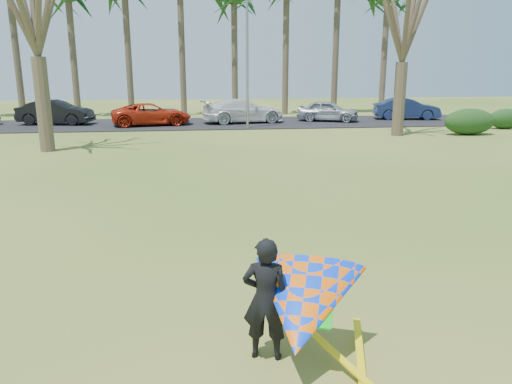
{
  "coord_description": "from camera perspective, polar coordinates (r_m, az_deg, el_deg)",
  "views": [
    {
      "loc": [
        -1.35,
        -8.68,
        3.85
      ],
      "look_at": [
        0.0,
        2.0,
        1.1
      ],
      "focal_mm": 35.0,
      "sensor_mm": 36.0,
      "label": 1
    }
  ],
  "objects": [
    {
      "name": "ground",
      "position": [
        9.59,
        1.52,
        -9.35
      ],
      "size": [
        100.0,
        100.0,
        0.0
      ],
      "primitive_type": "plane",
      "color": "#275913",
      "rests_on": "ground"
    },
    {
      "name": "parking_strip",
      "position": [
        33.92,
        -4.92,
        7.82
      ],
      "size": [
        46.0,
        7.0,
        0.06
      ],
      "primitive_type": "cube",
      "color": "black",
      "rests_on": "ground"
    },
    {
      "name": "bare_tree_right",
      "position": [
        29.12,
        16.72,
        19.12
      ],
      "size": [
        6.27,
        6.27,
        9.21
      ],
      "color": "#4E3C2F",
      "rests_on": "ground"
    },
    {
      "name": "streetlight",
      "position": [
        30.88,
        -0.7,
        15.48
      ],
      "size": [
        2.28,
        0.18,
        8.0
      ],
      "color": "gray",
      "rests_on": "ground"
    },
    {
      "name": "hedge_near",
      "position": [
        30.81,
        23.21,
        7.4
      ],
      "size": [
        2.96,
        1.34,
        1.48
      ],
      "primitive_type": "ellipsoid",
      "color": "#173613",
      "rests_on": "ground"
    },
    {
      "name": "hedge_far",
      "position": [
        34.7,
        26.65,
        7.49
      ],
      "size": [
        2.22,
        1.05,
        1.24
      ],
      "primitive_type": "ellipsoid",
      "color": "#163613",
      "rests_on": "ground"
    },
    {
      "name": "car_1",
      "position": [
        35.38,
        -21.93,
        8.45
      ],
      "size": [
        4.96,
        2.41,
        1.57
      ],
      "primitive_type": "imported",
      "rotation": [
        0.0,
        0.0,
        1.41
      ],
      "color": "black",
      "rests_on": "parking_strip"
    },
    {
      "name": "car_2",
      "position": [
        33.19,
        -11.87,
        8.7
      ],
      "size": [
        5.39,
        3.21,
        1.4
      ],
      "primitive_type": "imported",
      "rotation": [
        0.0,
        0.0,
        1.75
      ],
      "color": "#B5240E",
      "rests_on": "parking_strip"
    },
    {
      "name": "car_3",
      "position": [
        33.91,
        -1.5,
        9.27
      ],
      "size": [
        5.76,
        3.11,
        1.58
      ],
      "primitive_type": "imported",
      "rotation": [
        0.0,
        0.0,
        1.74
      ],
      "color": "silver",
      "rests_on": "parking_strip"
    },
    {
      "name": "car_4",
      "position": [
        35.17,
        8.2,
        9.18
      ],
      "size": [
        4.51,
        3.1,
        1.43
      ],
      "primitive_type": "imported",
      "rotation": [
        0.0,
        0.0,
        1.19
      ],
      "color": "#989EA5",
      "rests_on": "parking_strip"
    },
    {
      "name": "car_5",
      "position": [
        37.66,
        16.82,
        9.11
      ],
      "size": [
        4.78,
        2.38,
        1.5
      ],
      "primitive_type": "imported",
      "rotation": [
        0.0,
        0.0,
        1.39
      ],
      "color": "navy",
      "rests_on": "parking_strip"
    },
    {
      "name": "kite_flyer",
      "position": [
        6.6,
        4.94,
        -12.78
      ],
      "size": [
        2.13,
        2.39,
        2.02
      ],
      "color": "black",
      "rests_on": "ground"
    }
  ]
}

